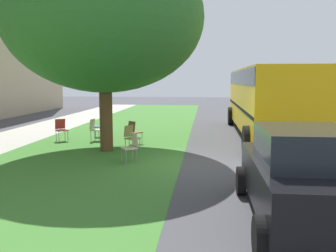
% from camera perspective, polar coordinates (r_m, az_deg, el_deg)
% --- Properties ---
extents(ground, '(80.00, 80.00, 0.00)m').
position_cam_1_polar(ground, '(10.90, 3.29, -5.60)').
color(ground, '#424247').
extents(grass_verge, '(48.00, 6.00, 0.01)m').
position_cam_1_polar(grass_verge, '(11.50, -12.91, -5.09)').
color(grass_verge, '#3D752D').
rests_on(grass_verge, ground).
extents(street_tree, '(6.61, 6.61, 6.88)m').
position_cam_1_polar(street_tree, '(12.61, -10.06, 16.31)').
color(street_tree, brown).
rests_on(street_tree, ground).
extents(chair_0, '(0.58, 0.58, 0.88)m').
position_cam_1_polar(chair_0, '(10.71, -5.80, -3.03)').
color(chair_0, beige).
rests_on(chair_0, ground).
extents(chair_1, '(0.50, 0.50, 0.88)m').
position_cam_1_polar(chair_1, '(15.71, -10.53, 0.19)').
color(chair_1, '#335184').
rests_on(chair_1, ground).
extents(chair_2, '(0.59, 0.59, 0.88)m').
position_cam_1_polar(chair_2, '(15.00, -16.48, -0.32)').
color(chair_2, '#B7332D').
rests_on(chair_2, ground).
extents(chair_3, '(0.57, 0.58, 0.88)m').
position_cam_1_polar(chair_3, '(12.48, -5.85, -1.56)').
color(chair_3, olive).
rests_on(chair_3, ground).
extents(chair_4, '(0.59, 0.59, 0.88)m').
position_cam_1_polar(chair_4, '(13.79, -5.38, -0.71)').
color(chair_4, brown).
rests_on(chair_4, ground).
extents(chair_5, '(0.47, 0.47, 0.88)m').
position_cam_1_polar(chair_5, '(14.75, -11.45, -0.30)').
color(chair_5, '#ADA393').
rests_on(chair_5, ground).
extents(parked_car, '(3.70, 1.92, 1.65)m').
position_cam_1_polar(parked_car, '(6.59, 20.35, -7.20)').
color(parked_car, black).
rests_on(parked_car, ground).
extents(school_bus, '(10.40, 2.80, 2.88)m').
position_cam_1_polar(school_bus, '(16.03, 15.43, 4.64)').
color(school_bus, yellow).
rests_on(school_bus, ground).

